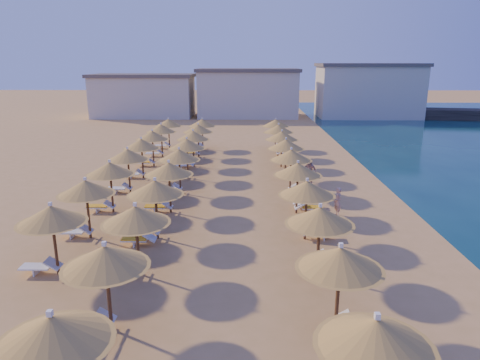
{
  "coord_description": "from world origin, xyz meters",
  "views": [
    {
      "loc": [
        0.29,
        -21.36,
        8.35
      ],
      "look_at": [
        -0.09,
        4.0,
        1.3
      ],
      "focal_mm": 32.0,
      "sensor_mm": 36.0,
      "label": 1
    }
  ],
  "objects_px": {
    "parasol_row_west": "(174,162)",
    "beachgoer_c": "(310,172)",
    "jetty": "(428,114)",
    "beachgoer_a": "(337,202)",
    "beachgoer_b": "(305,179)",
    "parasol_row_east": "(294,162)"
  },
  "relations": [
    {
      "from": "jetty",
      "to": "beachgoer_b",
      "type": "xyz_separation_m",
      "value": [
        -23.44,
        -37.57,
        0.04
      ]
    },
    {
      "from": "parasol_row_east",
      "to": "beachgoer_a",
      "type": "bearing_deg",
      "value": -45.62
    },
    {
      "from": "parasol_row_west",
      "to": "beachgoer_c",
      "type": "xyz_separation_m",
      "value": [
        8.75,
        4.12,
        -1.62
      ]
    },
    {
      "from": "jetty",
      "to": "parasol_row_west",
      "type": "bearing_deg",
      "value": -118.13
    },
    {
      "from": "beachgoer_b",
      "to": "beachgoer_c",
      "type": "relative_size",
      "value": 0.87
    },
    {
      "from": "jetty",
      "to": "beachgoer_a",
      "type": "xyz_separation_m",
      "value": [
        -22.3,
        -42.51,
        0.07
      ]
    },
    {
      "from": "jetty",
      "to": "parasol_row_west",
      "type": "distance_m",
      "value": 51.26
    },
    {
      "from": "beachgoer_b",
      "to": "beachgoer_a",
      "type": "distance_m",
      "value": 5.07
    },
    {
      "from": "beachgoer_c",
      "to": "parasol_row_east",
      "type": "bearing_deg",
      "value": -78.23
    },
    {
      "from": "jetty",
      "to": "parasol_row_west",
      "type": "relative_size",
      "value": 0.83
    },
    {
      "from": "beachgoer_b",
      "to": "beachgoer_a",
      "type": "height_order",
      "value": "beachgoer_a"
    },
    {
      "from": "parasol_row_east",
      "to": "parasol_row_west",
      "type": "distance_m",
      "value": 7.18
    },
    {
      "from": "parasol_row_west",
      "to": "beachgoer_b",
      "type": "xyz_separation_m",
      "value": [
        8.26,
        2.67,
        -1.74
      ]
    },
    {
      "from": "parasol_row_east",
      "to": "beachgoer_a",
      "type": "relative_size",
      "value": 22.06
    },
    {
      "from": "jetty",
      "to": "beachgoer_b",
      "type": "bearing_deg",
      "value": -111.87
    },
    {
      "from": "jetty",
      "to": "beachgoer_b",
      "type": "height_order",
      "value": "beachgoer_b"
    },
    {
      "from": "beachgoer_b",
      "to": "beachgoer_a",
      "type": "xyz_separation_m",
      "value": [
        1.14,
        -4.94,
        0.03
      ]
    },
    {
      "from": "jetty",
      "to": "parasol_row_east",
      "type": "bearing_deg",
      "value": -111.26
    },
    {
      "from": "beachgoer_a",
      "to": "beachgoer_c",
      "type": "distance_m",
      "value": 6.42
    },
    {
      "from": "parasol_row_west",
      "to": "beachgoer_b",
      "type": "distance_m",
      "value": 8.85
    },
    {
      "from": "parasol_row_east",
      "to": "beachgoer_b",
      "type": "height_order",
      "value": "parasol_row_east"
    },
    {
      "from": "parasol_row_west",
      "to": "beachgoer_c",
      "type": "relative_size",
      "value": 19.86
    }
  ]
}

